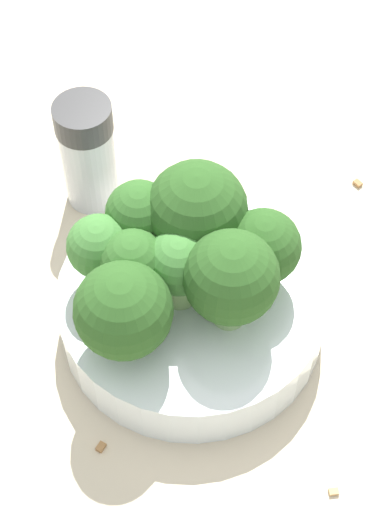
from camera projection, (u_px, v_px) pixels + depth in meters
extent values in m
plane|color=beige|center=(192.00, 323.00, 0.52)|extent=(3.00, 3.00, 0.00)
cylinder|color=silver|center=(192.00, 307.00, 0.51)|extent=(0.16, 0.16, 0.04)
cylinder|color=#84AD66|center=(102.00, 266.00, 0.49)|extent=(0.02, 0.02, 0.03)
sphere|color=#3D7533|center=(99.00, 246.00, 0.47)|extent=(0.04, 0.04, 0.04)
cylinder|color=#7A9E5B|center=(135.00, 283.00, 0.48)|extent=(0.02, 0.02, 0.03)
sphere|color=#2D5B23|center=(133.00, 263.00, 0.47)|extent=(0.04, 0.04, 0.04)
cylinder|color=#7A9E5B|center=(141.00, 237.00, 0.50)|extent=(0.02, 0.02, 0.03)
sphere|color=#2D5B23|center=(140.00, 214.00, 0.48)|extent=(0.04, 0.04, 0.04)
cylinder|color=#8EB770|center=(230.00, 302.00, 0.47)|extent=(0.03, 0.03, 0.03)
sphere|color=#28511E|center=(231.00, 277.00, 0.45)|extent=(0.05, 0.05, 0.05)
cylinder|color=#7A9E5B|center=(196.00, 239.00, 0.50)|extent=(0.02, 0.02, 0.03)
sphere|color=#28511E|center=(197.00, 211.00, 0.48)|extent=(0.06, 0.06, 0.06)
cylinder|color=#84AD66|center=(260.00, 267.00, 0.49)|extent=(0.03, 0.03, 0.02)
sphere|color=#28511E|center=(263.00, 247.00, 0.47)|extent=(0.04, 0.04, 0.04)
cylinder|color=#84AD66|center=(176.00, 277.00, 0.48)|extent=(0.02, 0.02, 0.03)
sphere|color=#3D7533|center=(176.00, 256.00, 0.47)|extent=(0.04, 0.04, 0.04)
cylinder|color=#7A9E5B|center=(126.00, 332.00, 0.46)|extent=(0.02, 0.02, 0.03)
sphere|color=#28511E|center=(123.00, 311.00, 0.45)|extent=(0.05, 0.05, 0.05)
cylinder|color=#B2B7BC|center=(89.00, 163.00, 0.56)|extent=(0.04, 0.04, 0.06)
cylinder|color=#2D2D2D|center=(83.00, 118.00, 0.52)|extent=(0.04, 0.04, 0.02)
cube|color=tan|center=(334.00, 491.00, 0.46)|extent=(0.01, 0.01, 0.01)
cube|color=olive|center=(101.00, 446.00, 0.47)|extent=(0.01, 0.01, 0.01)
cube|color=olive|center=(358.00, 182.00, 0.59)|extent=(0.01, 0.01, 0.01)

